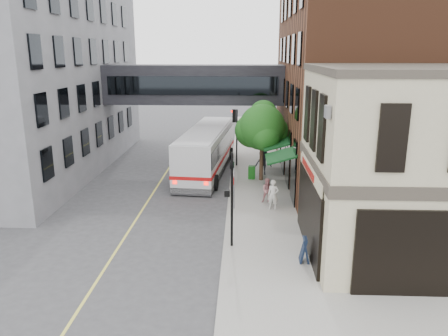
# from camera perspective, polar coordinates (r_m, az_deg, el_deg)

# --- Properties ---
(ground) EXTENTS (120.00, 120.00, 0.00)m
(ground) POSITION_cam_1_polar(r_m,az_deg,el_deg) (19.24, -0.38, -13.00)
(ground) COLOR #38383A
(ground) RESTS_ON ground
(sidewalk_main) EXTENTS (4.00, 60.00, 0.15)m
(sidewalk_main) POSITION_cam_1_polar(r_m,az_deg,el_deg) (32.25, 4.42, -1.16)
(sidewalk_main) COLOR gray
(sidewalk_main) RESTS_ON ground
(corner_building) EXTENTS (10.19, 8.12, 8.45)m
(corner_building) POSITION_cam_1_polar(r_m,az_deg,el_deg) (21.18, 24.93, 0.43)
(corner_building) COLOR #C1B793
(corner_building) RESTS_ON ground
(brick_building) EXTENTS (13.76, 18.00, 14.00)m
(brick_building) POSITION_cam_1_polar(r_m,az_deg,el_deg) (33.30, 18.72, 10.72)
(brick_building) COLOR #502A19
(brick_building) RESTS_ON ground
(opposite_building) EXTENTS (14.00, 24.00, 14.00)m
(opposite_building) POSITION_cam_1_polar(r_m,az_deg,el_deg) (37.54, -26.39, 10.38)
(opposite_building) COLOR slate
(opposite_building) RESTS_ON ground
(skyway_bridge) EXTENTS (14.00, 3.18, 3.00)m
(skyway_bridge) POSITION_cam_1_polar(r_m,az_deg,el_deg) (35.27, -3.87, 10.86)
(skyway_bridge) COLOR black
(skyway_bridge) RESTS_ON ground
(traffic_signal_near) EXTENTS (0.44, 0.22, 4.60)m
(traffic_signal_near) POSITION_cam_1_polar(r_m,az_deg,el_deg) (19.91, 0.96, -2.69)
(traffic_signal_near) COLOR black
(traffic_signal_near) RESTS_ON sidewalk_main
(traffic_signal_far) EXTENTS (0.53, 0.28, 4.50)m
(traffic_signal_far) POSITION_cam_1_polar(r_m,az_deg,el_deg) (34.44, 1.46, 5.49)
(traffic_signal_far) COLOR black
(traffic_signal_far) RESTS_ON sidewalk_main
(street_sign_pole) EXTENTS (0.08, 0.75, 3.00)m
(street_sign_pole) POSITION_cam_1_polar(r_m,az_deg,el_deg) (25.00, 1.31, -1.50)
(street_sign_pole) COLOR gray
(street_sign_pole) RESTS_ON sidewalk_main
(street_tree) EXTENTS (3.80, 3.20, 5.60)m
(street_tree) POSITION_cam_1_polar(r_m,az_deg,el_deg) (30.64, 4.97, 5.33)
(street_tree) COLOR #382619
(street_tree) RESTS_ON sidewalk_main
(lane_marking) EXTENTS (0.12, 40.00, 0.01)m
(lane_marking) POSITION_cam_1_polar(r_m,az_deg,el_deg) (29.03, -9.30, -3.31)
(lane_marking) COLOR #D8CC4C
(lane_marking) RESTS_ON ground
(bus) EXTENTS (3.88, 12.51, 3.31)m
(bus) POSITION_cam_1_polar(r_m,az_deg,el_deg) (33.36, -2.25, 2.58)
(bus) COLOR silver
(bus) RESTS_ON ground
(pedestrian_a) EXTENTS (0.72, 0.55, 1.75)m
(pedestrian_a) POSITION_cam_1_polar(r_m,az_deg,el_deg) (25.39, 6.43, -3.47)
(pedestrian_a) COLOR silver
(pedestrian_a) RESTS_ON sidewalk_main
(pedestrian_b) EXTENTS (0.75, 0.59, 1.53)m
(pedestrian_b) POSITION_cam_1_polar(r_m,az_deg,el_deg) (26.45, 5.74, -2.95)
(pedestrian_b) COLOR tan
(pedestrian_b) RESTS_ON sidewalk_main
(pedestrian_c) EXTENTS (1.21, 0.71, 1.87)m
(pedestrian_c) POSITION_cam_1_polar(r_m,az_deg,el_deg) (32.38, 5.18, 0.74)
(pedestrian_c) COLOR #22222A
(pedestrian_c) RESTS_ON sidewalk_main
(newspaper_box) EXTENTS (0.52, 0.48, 0.95)m
(newspaper_box) POSITION_cam_1_polar(r_m,az_deg,el_deg) (31.36, 3.65, -0.57)
(newspaper_box) COLOR #145714
(newspaper_box) RESTS_ON sidewalk_main
(sandwich_board) EXTENTS (0.42, 0.63, 1.10)m
(sandwich_board) POSITION_cam_1_polar(r_m,az_deg,el_deg) (19.57, 10.47, -10.47)
(sandwich_board) COLOR #101B32
(sandwich_board) RESTS_ON sidewalk_main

